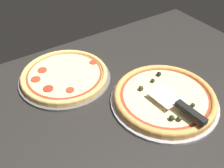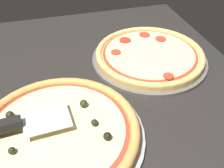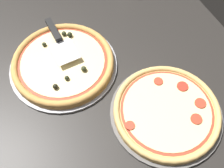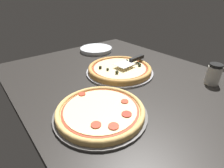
{
  "view_description": "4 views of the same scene",
  "coord_description": "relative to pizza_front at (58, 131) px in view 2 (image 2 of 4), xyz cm",
  "views": [
    {
      "loc": [
        -48.88,
        -49.55,
        63.99
      ],
      "look_at": [
        -9.19,
        11.25,
        3.0
      ],
      "focal_mm": 42.0,
      "sensor_mm": 36.0,
      "label": 1
    },
    {
      "loc": [
        41.33,
        -2.88,
        45.48
      ],
      "look_at": [
        -9.19,
        11.25,
        3.0
      ],
      "focal_mm": 42.0,
      "sensor_mm": 36.0,
      "label": 2
    },
    {
      "loc": [
        8.99,
        52.36,
        75.19
      ],
      "look_at": [
        -9.19,
        11.25,
        3.0
      ],
      "focal_mm": 42.0,
      "sensor_mm": 36.0,
      "label": 3
    },
    {
      "loc": [
        -64.03,
        56.25,
        42.15
      ],
      "look_at": [
        -9.19,
        11.25,
        3.0
      ],
      "focal_mm": 28.0,
      "sensor_mm": 36.0,
      "label": 4
    }
  ],
  "objects": [
    {
      "name": "pizza_back",
      "position": [
        -23.57,
        30.5,
        -0.26
      ],
      "size": [
        33.1,
        33.1,
        2.45
      ],
      "color": "#DBAD60",
      "rests_on": "pizza_pan_back"
    },
    {
      "name": "ground_plane",
      "position": [
        -2.58,
        4.0,
        -4.3
      ],
      "size": [
        121.38,
        101.16,
        3.6
      ],
      "primitive_type": "cube",
      "color": "black"
    },
    {
      "name": "pizza_pan_back",
      "position": [
        -23.55,
        30.51,
        -2.0
      ],
      "size": [
        35.21,
        35.21,
        1.0
      ],
      "primitive_type": "cylinder",
      "color": "#565451",
      "rests_on": "ground_plane"
    },
    {
      "name": "pizza_pan_front",
      "position": [
        0.01,
        0.0,
        -2.0
      ],
      "size": [
        37.5,
        37.5,
        1.0
      ],
      "primitive_type": "cylinder",
      "color": "#939399",
      "rests_on": "ground_plane"
    },
    {
      "name": "pizza_front",
      "position": [
        0.0,
        0.0,
        0.0
      ],
      "size": [
        35.25,
        35.25,
        4.07
      ],
      "color": "#C68E47",
      "rests_on": "pizza_pan_front"
    },
    {
      "name": "serving_spatula",
      "position": [
        -1.25,
        -9.41,
        3.34
      ],
      "size": [
        8.6,
        21.08,
        2.0
      ],
      "color": "silver",
      "rests_on": "pizza_front"
    }
  ]
}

